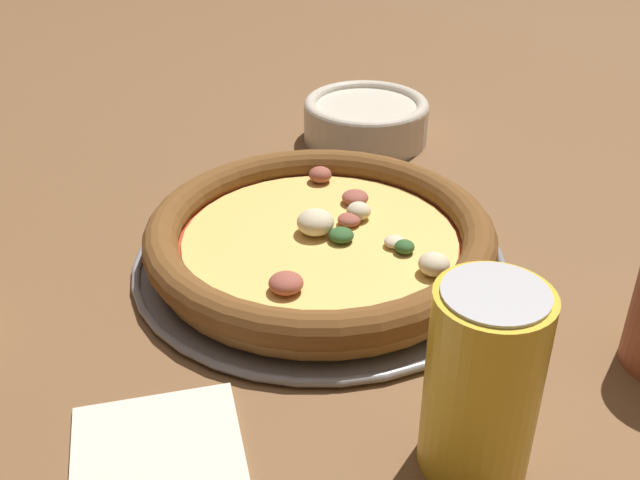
{
  "coord_description": "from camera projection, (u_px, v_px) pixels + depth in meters",
  "views": [
    {
      "loc": [
        -0.47,
        0.25,
        0.35
      ],
      "look_at": [
        0.0,
        0.0,
        0.02
      ],
      "focal_mm": 42.0,
      "sensor_mm": 36.0,
      "label": 1
    }
  ],
  "objects": [
    {
      "name": "ground_plane",
      "position": [
        320.0,
        264.0,
        0.64
      ],
      "size": [
        3.0,
        3.0,
        0.0
      ],
      "primitive_type": "plane",
      "color": "brown"
    },
    {
      "name": "bowl_near",
      "position": [
        366.0,
        118.0,
        0.85
      ],
      "size": [
        0.14,
        0.14,
        0.05
      ],
      "color": "beige",
      "rests_on": "ground_plane"
    },
    {
      "name": "pizza",
      "position": [
        320.0,
        237.0,
        0.62
      ],
      "size": [
        0.29,
        0.29,
        0.04
      ],
      "color": "tan",
      "rests_on": "pizza_tray"
    },
    {
      "name": "beverage_can",
      "position": [
        483.0,
        382.0,
        0.42
      ],
      "size": [
        0.07,
        0.07,
        0.12
      ],
      "color": "gold",
      "rests_on": "ground_plane"
    },
    {
      "name": "pizza_tray",
      "position": [
        320.0,
        260.0,
        0.64
      ],
      "size": [
        0.31,
        0.31,
        0.01
      ],
      "color": "gray",
      "rests_on": "ground_plane"
    },
    {
      "name": "napkin",
      "position": [
        159.0,
        473.0,
        0.44
      ],
      "size": [
        0.16,
        0.13,
        0.01
      ],
      "rotation": [
        0.0,
        0.0,
        -0.25
      ],
      "color": "beige",
      "rests_on": "ground_plane"
    }
  ]
}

